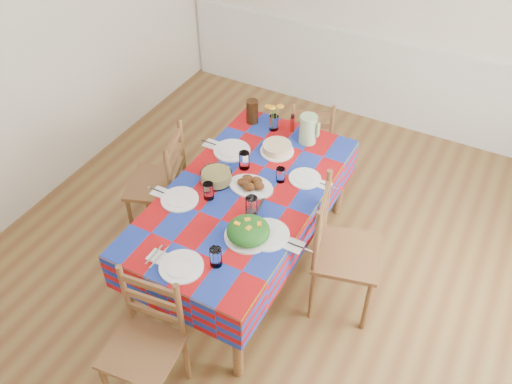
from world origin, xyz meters
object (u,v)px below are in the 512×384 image
at_px(dining_table, 244,200).
at_px(chair_far, 312,139).
at_px(chair_right, 340,252).
at_px(tea_pitcher, 252,112).
at_px(green_pitcher, 308,129).
at_px(chair_left, 161,184).
at_px(chair_near, 146,344).
at_px(meat_platter, 251,184).

xyz_separation_m(dining_table, chair_far, (0.01, 1.22, -0.24)).
bearing_deg(chair_right, tea_pitcher, 40.74).
relative_size(green_pitcher, chair_left, 0.24).
xyz_separation_m(tea_pitcher, chair_far, (0.38, 0.42, -0.42)).
height_order(chair_near, chair_far, chair_near).
xyz_separation_m(green_pitcher, chair_far, (-0.14, 0.46, -0.44)).
bearing_deg(green_pitcher, chair_left, -140.83).
bearing_deg(tea_pitcher, chair_far, 48.26).
bearing_deg(chair_near, green_pitcher, 78.81).
relative_size(dining_table, chair_near, 2.00).
bearing_deg(chair_far, dining_table, 70.75).
bearing_deg(tea_pitcher, chair_near, -79.89).
height_order(tea_pitcher, chair_far, tea_pitcher).
distance_m(tea_pitcher, chair_near, 2.08).
bearing_deg(chair_far, chair_near, 70.93).
bearing_deg(chair_near, chair_far, 82.90).
bearing_deg(meat_platter, chair_far, 90.38).
bearing_deg(chair_left, chair_far, 127.33).
relative_size(tea_pitcher, chair_left, 0.20).
bearing_deg(green_pitcher, chair_far, 106.93).
relative_size(green_pitcher, tea_pitcher, 1.18).
bearing_deg(chair_left, tea_pitcher, 132.94).
bearing_deg(chair_near, chair_left, 115.17).
distance_m(dining_table, chair_right, 0.78).
xyz_separation_m(chair_near, chair_far, (0.02, 2.44, -0.05)).
bearing_deg(chair_far, chair_right, 102.76).
bearing_deg(green_pitcher, dining_table, -101.19).
distance_m(chair_far, chair_left, 1.44).
xyz_separation_m(dining_table, chair_right, (0.77, -0.01, -0.15)).
distance_m(tea_pitcher, chair_left, 0.95).
relative_size(chair_near, chair_far, 1.10).
bearing_deg(dining_table, chair_near, -90.24).
relative_size(chair_near, chair_left, 0.96).
distance_m(meat_platter, chair_left, 0.84).
distance_m(green_pitcher, chair_near, 2.03).
distance_m(dining_table, chair_left, 0.79).
distance_m(dining_table, chair_far, 1.24).
bearing_deg(meat_platter, green_pitcher, 79.37).
bearing_deg(meat_platter, tea_pitcher, 117.77).
xyz_separation_m(green_pitcher, tea_pitcher, (-0.52, 0.03, -0.02)).
bearing_deg(chair_right, chair_left, 75.36).
relative_size(chair_far, chair_left, 0.87).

